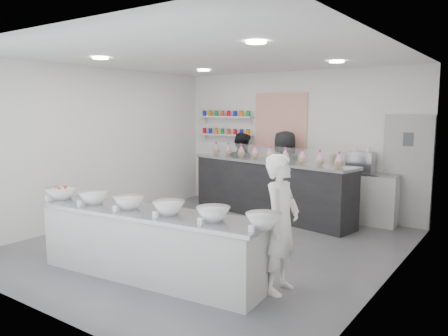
# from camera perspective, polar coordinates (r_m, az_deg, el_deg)

# --- Properties ---
(floor) EXTENTS (6.00, 6.00, 0.00)m
(floor) POSITION_cam_1_polar(r_m,az_deg,el_deg) (7.26, -1.53, -9.94)
(floor) COLOR #515156
(floor) RESTS_ON ground
(ceiling) EXTENTS (6.00, 6.00, 0.00)m
(ceiling) POSITION_cam_1_polar(r_m,az_deg,el_deg) (6.96, -1.62, 14.29)
(ceiling) COLOR white
(ceiling) RESTS_ON floor
(back_wall) EXTENTS (5.50, 0.00, 5.50)m
(back_wall) POSITION_cam_1_polar(r_m,az_deg,el_deg) (9.52, 9.30, 3.38)
(back_wall) COLOR white
(back_wall) RESTS_ON floor
(left_wall) EXTENTS (0.00, 6.00, 6.00)m
(left_wall) POSITION_cam_1_polar(r_m,az_deg,el_deg) (8.87, -15.99, 2.88)
(left_wall) COLOR white
(left_wall) RESTS_ON floor
(right_wall) EXTENTS (0.00, 6.00, 6.00)m
(right_wall) POSITION_cam_1_polar(r_m,az_deg,el_deg) (5.76, 20.94, 0.20)
(right_wall) COLOR white
(right_wall) RESTS_ON floor
(back_door) EXTENTS (0.88, 0.04, 2.10)m
(back_door) POSITION_cam_1_polar(r_m,az_deg,el_deg) (8.79, 22.76, -0.42)
(back_door) COLOR #A1A09E
(back_door) RESTS_ON floor
(pattern_panel) EXTENTS (1.25, 0.03, 1.20)m
(pattern_panel) POSITION_cam_1_polar(r_m,az_deg,el_deg) (9.63, 7.41, 6.15)
(pattern_panel) COLOR #ED5C3E
(pattern_panel) RESTS_ON back_wall
(jar_shelf_lower) EXTENTS (1.45, 0.22, 0.04)m
(jar_shelf_lower) POSITION_cam_1_polar(r_m,az_deg,el_deg) (10.31, 0.26, 4.37)
(jar_shelf_lower) COLOR silver
(jar_shelf_lower) RESTS_ON back_wall
(jar_shelf_upper) EXTENTS (1.45, 0.22, 0.04)m
(jar_shelf_upper) POSITION_cam_1_polar(r_m,az_deg,el_deg) (10.30, 0.26, 6.70)
(jar_shelf_upper) COLOR silver
(jar_shelf_upper) RESTS_ON back_wall
(preserve_jars) EXTENTS (1.45, 0.10, 0.56)m
(preserve_jars) POSITION_cam_1_polar(r_m,az_deg,el_deg) (10.28, 0.20, 5.92)
(preserve_jars) COLOR #ED001D
(preserve_jars) RESTS_ON jar_shelf_lower
(downlight_0) EXTENTS (0.24, 0.24, 0.02)m
(downlight_0) POSITION_cam_1_polar(r_m,az_deg,el_deg) (7.20, -15.84, 13.63)
(downlight_0) COLOR white
(downlight_0) RESTS_ON ceiling
(downlight_1) EXTENTS (0.24, 0.24, 0.02)m
(downlight_1) POSITION_cam_1_polar(r_m,az_deg,el_deg) (5.36, 4.22, 16.04)
(downlight_1) COLOR white
(downlight_1) RESTS_ON ceiling
(downlight_2) EXTENTS (0.24, 0.24, 0.02)m
(downlight_2) POSITION_cam_1_polar(r_m,az_deg,el_deg) (9.07, -2.69, 12.63)
(downlight_2) COLOR white
(downlight_2) RESTS_ON ceiling
(downlight_3) EXTENTS (0.24, 0.24, 0.02)m
(downlight_3) POSITION_cam_1_polar(r_m,az_deg,el_deg) (7.69, 14.51, 13.28)
(downlight_3) COLOR white
(downlight_3) RESTS_ON ceiling
(prep_counter) EXTENTS (3.33, 1.07, 0.89)m
(prep_counter) POSITION_cam_1_polar(r_m,az_deg,el_deg) (5.87, -9.73, -9.81)
(prep_counter) COLOR silver
(prep_counter) RESTS_ON floor
(back_bar) EXTENTS (3.84, 1.39, 1.17)m
(back_bar) POSITION_cam_1_polar(r_m,az_deg,el_deg) (9.03, 5.93, -2.64)
(back_bar) COLOR black
(back_bar) RESTS_ON floor
(sneeze_guard) EXTENTS (3.66, 0.72, 0.32)m
(sneeze_guard) POSITION_cam_1_polar(r_m,az_deg,el_deg) (8.68, 4.59, 1.92)
(sneeze_guard) COLOR white
(sneeze_guard) RESTS_ON back_bar
(espresso_ledge) EXTENTS (1.34, 0.42, 0.99)m
(espresso_ledge) POSITION_cam_1_polar(r_m,az_deg,el_deg) (8.88, 17.57, -3.72)
(espresso_ledge) COLOR silver
(espresso_ledge) RESTS_ON floor
(espresso_machine) EXTENTS (0.50, 0.34, 0.38)m
(espresso_machine) POSITION_cam_1_polar(r_m,az_deg,el_deg) (8.79, 17.43, 0.69)
(espresso_machine) COLOR #93969E
(espresso_machine) RESTS_ON espresso_ledge
(cup_stacks) EXTENTS (0.24, 0.24, 0.32)m
(cup_stacks) POSITION_cam_1_polar(r_m,az_deg,el_deg) (8.96, 14.39, 0.73)
(cup_stacks) COLOR gray
(cup_stacks) RESTS_ON espresso_ledge
(prep_bowls) EXTENTS (3.69, 0.88, 0.16)m
(prep_bowls) POSITION_cam_1_polar(r_m,az_deg,el_deg) (5.73, -9.85, -4.78)
(prep_bowls) COLOR white
(prep_bowls) RESTS_ON prep_counter
(label_cards) EXTENTS (3.31, 0.04, 0.07)m
(label_cards) POSITION_cam_1_polar(r_m,az_deg,el_deg) (5.44, -14.14, -6.09)
(label_cards) COLOR white
(label_cards) RESTS_ON prep_counter
(cookie_bags) EXTENTS (3.34, 0.79, 0.28)m
(cookie_bags) POSITION_cam_1_polar(r_m,az_deg,el_deg) (8.93, 5.99, 1.95)
(cookie_bags) COLOR pink
(cookie_bags) RESTS_ON back_bar
(woman_prep) EXTENTS (0.43, 0.63, 1.68)m
(woman_prep) POSITION_cam_1_polar(r_m,az_deg,el_deg) (5.30, 7.48, -7.24)
(woman_prep) COLOR white
(woman_prep) RESTS_ON floor
(staff_left) EXTENTS (1.00, 0.90, 1.68)m
(staff_left) POSITION_cam_1_polar(r_m,az_deg,el_deg) (9.78, 2.37, -0.29)
(staff_left) COLOR black
(staff_left) RESTS_ON floor
(staff_right) EXTENTS (0.86, 0.56, 1.76)m
(staff_right) POSITION_cam_1_polar(r_m,az_deg,el_deg) (9.25, 7.89, -0.59)
(staff_right) COLOR black
(staff_right) RESTS_ON floor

